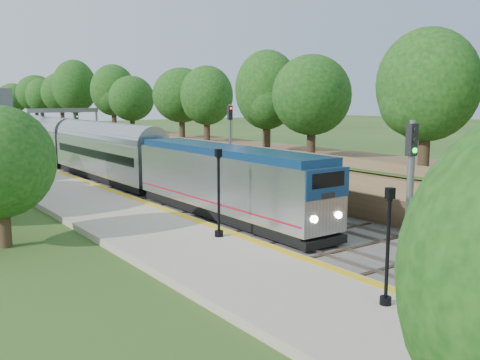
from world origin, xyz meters
TOP-DOWN VIEW (x-y plane):
  - trackbed at (2.00, 60.00)m, footprint 9.50×170.00m
  - platform at (-5.20, 16.00)m, footprint 6.40×68.00m
  - yellow_stripe at (-2.35, 16.00)m, footprint 0.55×68.00m
  - embankment at (10.35, 60.00)m, footprint 10.64×170.00m
  - signal_gantry at (2.47, 54.99)m, footprint 8.40×0.38m
  - trees_behind_platform at (-11.17, 20.67)m, footprint 7.82×53.32m
  - train at (0.00, 74.94)m, footprint 2.87×134.96m
  - lamppost_mid at (-3.71, 1.95)m, footprint 0.40×0.40m
  - lamppost_far at (-3.29, 12.91)m, footprint 0.44×0.44m
  - signal_platform at (-2.90, 1.80)m, footprint 0.37×0.29m
  - signal_farside at (6.20, 25.57)m, footprint 0.37×0.30m

SIDE VIEW (x-z plane):
  - trackbed at x=2.00m, z-range -0.07..0.21m
  - platform at x=-5.20m, z-range 0.00..0.38m
  - yellow_stripe at x=-2.35m, z-range 0.38..0.39m
  - embankment at x=10.35m, z-range -3.89..7.80m
  - train at x=0.00m, z-range 0.06..4.28m
  - lamppost_mid at x=-3.71m, z-range 0.16..4.23m
  - lamppost_far at x=-3.29m, z-range 0.14..4.63m
  - signal_platform at x=-2.90m, z-range 1.10..7.38m
  - signal_farside at x=6.20m, z-range 0.87..7.65m
  - trees_behind_platform at x=-11.17m, z-range 0.93..8.14m
  - signal_gantry at x=2.47m, z-range 1.72..7.92m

